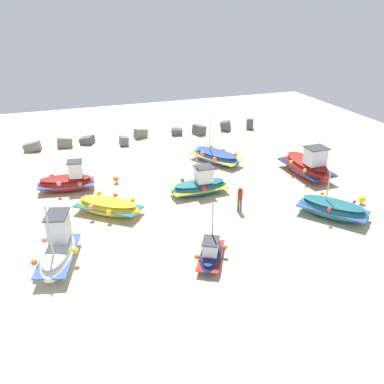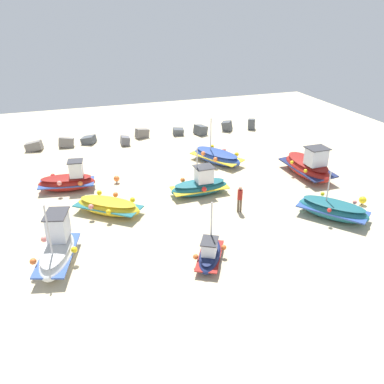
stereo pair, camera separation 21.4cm
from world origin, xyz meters
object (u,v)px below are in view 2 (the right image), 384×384
(fishing_boat_1, at_px, (333,209))
(mooring_buoy_1, at_px, (117,179))
(person_walking, at_px, (240,197))
(fishing_boat_2, at_px, (217,157))
(fishing_boat_3, at_px, (210,254))
(fishing_boat_6, at_px, (308,166))
(fishing_boat_0, at_px, (108,206))
(fishing_boat_4, at_px, (57,249))
(mooring_buoy_0, at_px, (363,200))
(fishing_boat_7, at_px, (68,181))
(fishing_boat_5, at_px, (200,185))

(fishing_boat_1, xyz_separation_m, mooring_buoy_1, (-11.80, 9.42, -0.23))
(fishing_boat_1, relative_size, person_walking, 2.54)
(fishing_boat_2, distance_m, fishing_boat_3, 13.90)
(fishing_boat_6, height_order, mooring_buoy_1, fishing_boat_6)
(fishing_boat_0, distance_m, fishing_boat_4, 5.44)
(fishing_boat_6, xyz_separation_m, mooring_buoy_0, (0.76, -5.26, -0.47))
(fishing_boat_2, height_order, fishing_boat_7, fishing_boat_2)
(fishing_boat_7, bearing_deg, mooring_buoy_1, 10.09)
(fishing_boat_3, height_order, mooring_buoy_0, fishing_boat_3)
(fishing_boat_1, bearing_deg, person_walking, -154.28)
(fishing_boat_0, xyz_separation_m, fishing_boat_5, (6.39, 0.76, 0.16))
(fishing_boat_2, bearing_deg, fishing_boat_6, 20.10)
(fishing_boat_2, bearing_deg, mooring_buoy_0, 2.96)
(fishing_boat_2, xyz_separation_m, fishing_boat_6, (5.53, -4.77, 0.28))
(fishing_boat_1, height_order, fishing_boat_3, fishing_boat_3)
(fishing_boat_6, xyz_separation_m, fishing_boat_7, (-17.40, 3.24, -0.14))
(fishing_boat_1, relative_size, fishing_boat_5, 1.10)
(fishing_boat_4, height_order, fishing_boat_6, fishing_boat_4)
(fishing_boat_2, xyz_separation_m, person_walking, (-1.79, -8.35, 0.48))
(fishing_boat_7, height_order, mooring_buoy_0, fishing_boat_7)
(fishing_boat_2, height_order, mooring_buoy_1, fishing_boat_2)
(fishing_boat_2, relative_size, person_walking, 2.75)
(fishing_boat_3, xyz_separation_m, fishing_boat_7, (-6.40, 11.25, 0.19))
(fishing_boat_3, distance_m, fishing_boat_5, 7.95)
(fishing_boat_6, bearing_deg, mooring_buoy_0, 7.10)
(mooring_buoy_0, height_order, mooring_buoy_1, mooring_buoy_0)
(mooring_buoy_1, bearing_deg, fishing_boat_3, -75.24)
(fishing_boat_2, xyz_separation_m, fishing_boat_4, (-12.81, -10.33, 0.26))
(fishing_boat_5, bearing_deg, fishing_boat_7, 155.96)
(fishing_boat_3, bearing_deg, fishing_boat_7, -121.20)
(fishing_boat_1, bearing_deg, fishing_boat_2, 158.93)
(fishing_boat_6, distance_m, person_walking, 8.14)
(mooring_buoy_1, bearing_deg, fishing_boat_0, -105.10)
(fishing_boat_1, relative_size, mooring_buoy_1, 7.92)
(fishing_boat_4, xyz_separation_m, mooring_buoy_1, (4.35, 8.88, -0.45))
(fishing_boat_1, distance_m, mooring_buoy_0, 3.07)
(mooring_buoy_0, bearing_deg, person_walking, 168.19)
(fishing_boat_0, height_order, fishing_boat_3, fishing_boat_3)
(fishing_boat_5, bearing_deg, fishing_boat_3, -107.37)
(fishing_boat_5, height_order, person_walking, fishing_boat_5)
(fishing_boat_6, bearing_deg, mooring_buoy_1, -104.45)
(mooring_buoy_0, bearing_deg, fishing_boat_1, -164.33)
(fishing_boat_5, distance_m, mooring_buoy_0, 10.74)
(person_walking, bearing_deg, fishing_boat_7, 87.40)
(fishing_boat_6, relative_size, mooring_buoy_0, 8.75)
(fishing_boat_3, relative_size, fishing_boat_6, 0.64)
(fishing_boat_1, relative_size, fishing_boat_3, 1.37)
(person_walking, bearing_deg, mooring_buoy_1, 75.49)
(fishing_boat_4, distance_m, fishing_boat_7, 8.85)
(fishing_boat_7, bearing_deg, fishing_boat_3, -51.69)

